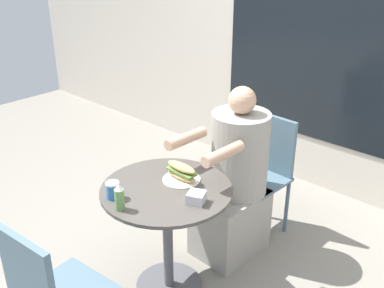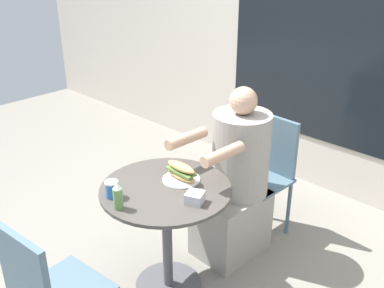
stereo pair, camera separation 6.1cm
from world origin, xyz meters
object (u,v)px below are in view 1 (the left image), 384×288
(diner_chair, at_px, (265,165))
(condiment_bottle, at_px, (119,197))
(cafe_table, at_px, (167,216))
(seated_diner, at_px, (234,185))
(drink_cup, at_px, (113,190))
(sandwich_on_plate, at_px, (181,173))

(diner_chair, distance_m, condiment_bottle, 1.27)
(cafe_table, distance_m, seated_diner, 0.58)
(seated_diner, bearing_deg, cafe_table, 87.38)
(cafe_table, bearing_deg, seated_diner, 84.69)
(condiment_bottle, bearing_deg, drink_cup, 157.83)
(drink_cup, bearing_deg, condiment_bottle, -22.17)
(diner_chair, xyz_separation_m, sandwich_on_plate, (-0.06, -0.80, 0.24))
(diner_chair, relative_size, condiment_bottle, 5.79)
(drink_cup, bearing_deg, cafe_table, 62.53)
(cafe_table, distance_m, diner_chair, 0.93)
(diner_chair, xyz_separation_m, seated_diner, (-0.01, -0.35, -0.02))
(drink_cup, bearing_deg, diner_chair, 80.54)
(seated_diner, relative_size, sandwich_on_plate, 5.31)
(diner_chair, relative_size, seated_diner, 0.74)
(diner_chair, height_order, drink_cup, diner_chair)
(sandwich_on_plate, height_order, drink_cup, sandwich_on_plate)
(cafe_table, xyz_separation_m, seated_diner, (0.05, 0.57, -0.02))
(cafe_table, distance_m, sandwich_on_plate, 0.26)
(cafe_table, xyz_separation_m, drink_cup, (-0.14, -0.27, 0.24))
(cafe_table, relative_size, sandwich_on_plate, 3.39)
(condiment_bottle, bearing_deg, diner_chair, 86.16)
(diner_chair, bearing_deg, condiment_bottle, 88.85)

